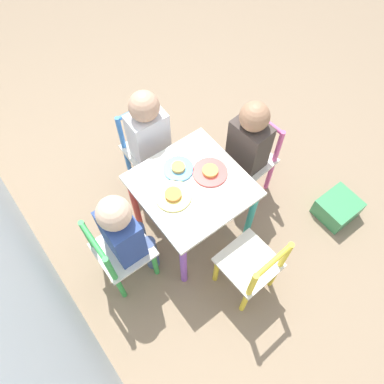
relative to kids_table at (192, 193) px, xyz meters
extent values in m
plane|color=#8C755B|center=(0.00, 0.00, -0.39)|extent=(6.00, 6.00, 0.00)
cube|color=silver|center=(0.00, 0.00, 0.07)|extent=(0.52, 0.52, 0.02)
cylinder|color=teal|center=(-0.23, -0.23, -0.16)|extent=(0.04, 0.04, 0.45)
cylinder|color=orange|center=(0.23, -0.23, -0.16)|extent=(0.04, 0.04, 0.45)
cylinder|color=#8E51BC|center=(-0.23, 0.23, -0.16)|extent=(0.04, 0.04, 0.45)
cylinder|color=#DB3D38|center=(0.23, 0.23, -0.16)|extent=(0.04, 0.04, 0.45)
cube|color=silver|center=(0.43, -0.02, -0.11)|extent=(0.27, 0.27, 0.02)
cylinder|color=#387AD1|center=(0.33, 0.09, -0.25)|extent=(0.03, 0.03, 0.28)
cylinder|color=#387AD1|center=(0.32, -0.12, -0.25)|extent=(0.03, 0.03, 0.28)
cylinder|color=#387AD1|center=(0.54, 0.09, -0.25)|extent=(0.03, 0.03, 0.28)
cylinder|color=#387AD1|center=(0.53, -0.13, -0.25)|extent=(0.03, 0.03, 0.28)
cylinder|color=#387AD1|center=(0.54, 0.09, 0.01)|extent=(0.03, 0.03, 0.26)
cylinder|color=#387AD1|center=(0.53, -0.13, 0.01)|extent=(0.03, 0.03, 0.26)
cylinder|color=#387AD1|center=(0.54, -0.02, 0.13)|extent=(0.03, 0.21, 0.02)
cube|color=silver|center=(0.00, 0.43, -0.11)|extent=(0.26, 0.26, 0.02)
cylinder|color=green|center=(-0.10, 0.32, -0.25)|extent=(0.03, 0.03, 0.28)
cylinder|color=green|center=(0.11, 0.32, -0.25)|extent=(0.03, 0.03, 0.28)
cylinder|color=green|center=(-0.10, 0.54, -0.25)|extent=(0.03, 0.03, 0.28)
cylinder|color=green|center=(0.11, 0.53, -0.25)|extent=(0.03, 0.03, 0.28)
cylinder|color=green|center=(-0.10, 0.54, 0.01)|extent=(0.03, 0.03, 0.26)
cylinder|color=green|center=(0.11, 0.53, 0.01)|extent=(0.03, 0.03, 0.26)
cylinder|color=green|center=(0.00, 0.54, 0.13)|extent=(0.21, 0.03, 0.02)
cube|color=silver|center=(0.04, -0.43, -0.11)|extent=(0.28, 0.28, 0.02)
cylinder|color=#E5599E|center=(0.13, -0.31, -0.25)|extent=(0.03, 0.03, 0.28)
cylinder|color=#E5599E|center=(-0.08, -0.33, -0.25)|extent=(0.03, 0.03, 0.28)
cylinder|color=#E5599E|center=(0.15, -0.52, -0.25)|extent=(0.03, 0.03, 0.28)
cylinder|color=#E5599E|center=(-0.06, -0.54, -0.25)|extent=(0.03, 0.03, 0.28)
cylinder|color=#E5599E|center=(0.15, -0.52, 0.01)|extent=(0.03, 0.03, 0.26)
cylinder|color=#E5599E|center=(-0.06, -0.54, 0.01)|extent=(0.03, 0.03, 0.26)
cylinder|color=#E5599E|center=(0.04, -0.53, 0.13)|extent=(0.21, 0.04, 0.02)
cube|color=silver|center=(-0.43, -0.02, -0.11)|extent=(0.27, 0.27, 0.02)
cylinder|color=yellow|center=(-0.32, -0.12, -0.25)|extent=(0.03, 0.03, 0.28)
cylinder|color=yellow|center=(-0.33, 0.09, -0.25)|extent=(0.03, 0.03, 0.28)
cylinder|color=yellow|center=(-0.53, -0.13, -0.25)|extent=(0.03, 0.03, 0.28)
cylinder|color=yellow|center=(-0.54, 0.08, -0.25)|extent=(0.03, 0.03, 0.28)
cylinder|color=yellow|center=(-0.53, -0.13, 0.01)|extent=(0.03, 0.03, 0.26)
cylinder|color=yellow|center=(-0.54, 0.08, 0.01)|extent=(0.03, 0.03, 0.26)
cylinder|color=yellow|center=(-0.53, -0.02, 0.13)|extent=(0.03, 0.21, 0.02)
cylinder|color=#7A6B5B|center=(0.31, 0.04, -0.24)|extent=(0.07, 0.07, 0.29)
cylinder|color=#7A6B5B|center=(0.31, -0.06, -0.24)|extent=(0.07, 0.07, 0.29)
cube|color=silver|center=(0.41, -0.02, 0.05)|extent=(0.15, 0.21, 0.30)
sphere|color=tan|center=(0.41, -0.02, 0.27)|extent=(0.16, 0.16, 0.16)
cylinder|color=#4C608E|center=(-0.05, 0.31, -0.24)|extent=(0.07, 0.07, 0.29)
cylinder|color=#4C608E|center=(0.05, 0.31, -0.24)|extent=(0.07, 0.07, 0.29)
cube|color=#2D478E|center=(0.00, 0.41, 0.04)|extent=(0.20, 0.14, 0.28)
sphere|color=#DBB293|center=(0.00, 0.41, 0.25)|extent=(0.15, 0.15, 0.15)
cylinder|color=#4C608E|center=(0.08, -0.30, -0.24)|extent=(0.07, 0.07, 0.29)
cylinder|color=#4C608E|center=(-0.02, -0.31, -0.24)|extent=(0.07, 0.07, 0.29)
cube|color=#423833|center=(0.03, -0.41, 0.05)|extent=(0.21, 0.16, 0.30)
sphere|color=#A37556|center=(0.03, -0.41, 0.26)|extent=(0.15, 0.15, 0.15)
cylinder|color=#4C9EE0|center=(0.11, 0.00, 0.09)|extent=(0.15, 0.15, 0.01)
cylinder|color=gold|center=(0.11, 0.00, 0.10)|extent=(0.07, 0.07, 0.02)
cylinder|color=#EADB66|center=(0.00, 0.11, 0.09)|extent=(0.18, 0.18, 0.01)
cylinder|color=#D6843D|center=(0.00, 0.11, 0.10)|extent=(0.08, 0.08, 0.02)
cylinder|color=#E54C47|center=(0.00, -0.11, 0.09)|extent=(0.18, 0.18, 0.01)
cylinder|color=gold|center=(0.00, -0.11, 0.10)|extent=(0.08, 0.08, 0.02)
cube|color=#3D8E56|center=(-0.45, -0.75, -0.33)|extent=(0.20, 0.22, 0.13)
camera|label=1|loc=(-0.77, 0.59, 1.62)|focal=35.00mm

